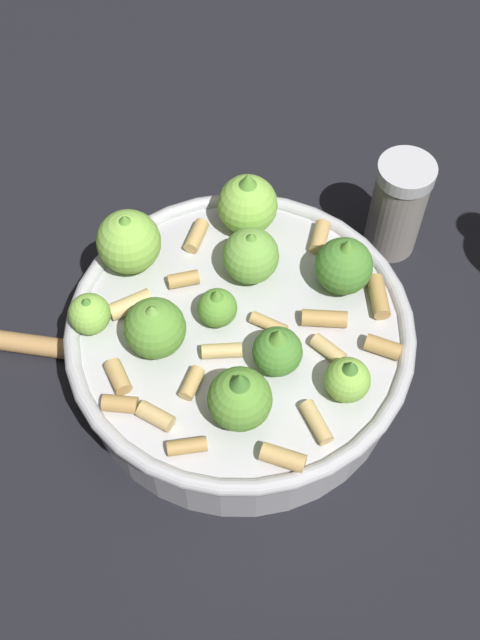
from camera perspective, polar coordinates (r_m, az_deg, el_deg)
ground_plane at (r=0.60m, az=0.00°, el=-3.46°), size 2.40×2.40×0.00m
cooking_pan at (r=0.57m, az=-0.14°, el=-1.20°), size 0.25×0.25×0.11m
pepper_shaker at (r=0.65m, az=11.57°, el=8.21°), size 0.05×0.05×0.09m
wooden_spoon at (r=0.63m, az=-17.24°, el=-1.47°), size 0.15×0.20×0.02m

